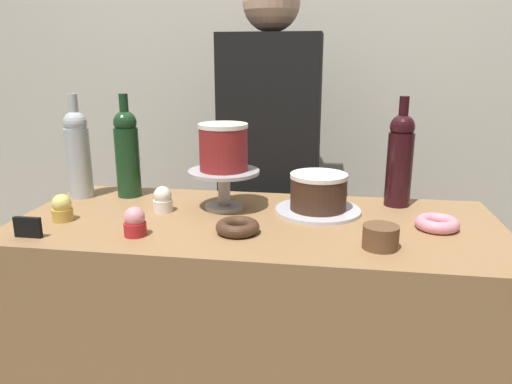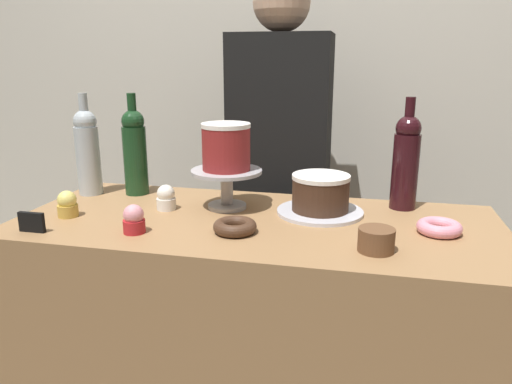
{
  "view_description": "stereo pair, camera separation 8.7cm",
  "coord_description": "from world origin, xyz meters",
  "px_view_note": "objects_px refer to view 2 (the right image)",
  "views": [
    {
      "loc": [
        0.2,
        -1.25,
        1.31
      ],
      "look_at": [
        0.0,
        0.0,
        0.96
      ],
      "focal_mm": 34.16,
      "sensor_mm": 36.0,
      "label": 1
    },
    {
      "loc": [
        0.28,
        -1.24,
        1.31
      ],
      "look_at": [
        0.0,
        0.0,
        0.96
      ],
      "focal_mm": 34.16,
      "sensor_mm": 36.0,
      "label": 2
    }
  ],
  "objects_px": {
    "white_layer_cake": "(226,147)",
    "donut_pink": "(439,227)",
    "cake_stand_pedestal": "(227,182)",
    "donut_chocolate": "(235,226)",
    "wine_bottle_green": "(135,150)",
    "cupcake_vanilla": "(166,198)",
    "cupcake_strawberry": "(134,220)",
    "cookie_stack": "(376,240)",
    "price_sign_chalkboard": "(32,222)",
    "barista_figure": "(279,188)",
    "wine_bottle_dark_red": "(406,160)",
    "chocolate_round_cake": "(321,193)",
    "cupcake_lemon": "(67,205)",
    "wine_bottle_clear": "(88,150)"
  },
  "relations": [
    {
      "from": "white_layer_cake",
      "to": "donut_pink",
      "type": "relative_size",
      "value": 1.26
    },
    {
      "from": "cake_stand_pedestal",
      "to": "donut_chocolate",
      "type": "relative_size",
      "value": 1.85
    },
    {
      "from": "wine_bottle_green",
      "to": "cupcake_vanilla",
      "type": "relative_size",
      "value": 4.38
    },
    {
      "from": "cupcake_strawberry",
      "to": "cookie_stack",
      "type": "xyz_separation_m",
      "value": [
        0.6,
        0.01,
        -0.01
      ]
    },
    {
      "from": "wine_bottle_green",
      "to": "donut_chocolate",
      "type": "xyz_separation_m",
      "value": [
        0.41,
        -0.29,
        -0.13
      ]
    },
    {
      "from": "price_sign_chalkboard",
      "to": "barista_figure",
      "type": "height_order",
      "value": "barista_figure"
    },
    {
      "from": "cake_stand_pedestal",
      "to": "donut_chocolate",
      "type": "bearing_deg",
      "value": -68.46
    },
    {
      "from": "cookie_stack",
      "to": "price_sign_chalkboard",
      "type": "relative_size",
      "value": 1.2
    },
    {
      "from": "wine_bottle_dark_red",
      "to": "barista_figure",
      "type": "distance_m",
      "value": 0.56
    },
    {
      "from": "cupcake_strawberry",
      "to": "donut_pink",
      "type": "xyz_separation_m",
      "value": [
        0.76,
        0.17,
        -0.02
      ]
    },
    {
      "from": "chocolate_round_cake",
      "to": "cupcake_lemon",
      "type": "distance_m",
      "value": 0.71
    },
    {
      "from": "wine_bottle_green",
      "to": "barista_figure",
      "type": "distance_m",
      "value": 0.57
    },
    {
      "from": "chocolate_round_cake",
      "to": "cupcake_vanilla",
      "type": "distance_m",
      "value": 0.45
    },
    {
      "from": "barista_figure",
      "to": "chocolate_round_cake",
      "type": "bearing_deg",
      "value": -65.26
    },
    {
      "from": "donut_pink",
      "to": "cupcake_lemon",
      "type": "bearing_deg",
      "value": -175.1
    },
    {
      "from": "cake_stand_pedestal",
      "to": "wine_bottle_clear",
      "type": "bearing_deg",
      "value": 173.54
    },
    {
      "from": "cookie_stack",
      "to": "chocolate_round_cake",
      "type": "bearing_deg",
      "value": 120.93
    },
    {
      "from": "cupcake_vanilla",
      "to": "chocolate_round_cake",
      "type": "bearing_deg",
      "value": 7.88
    },
    {
      "from": "donut_chocolate",
      "to": "wine_bottle_clear",
      "type": "bearing_deg",
      "value": 155.59
    },
    {
      "from": "wine_bottle_dark_red",
      "to": "cupcake_vanilla",
      "type": "bearing_deg",
      "value": -165.95
    },
    {
      "from": "wine_bottle_green",
      "to": "cupcake_strawberry",
      "type": "distance_m",
      "value": 0.4
    },
    {
      "from": "wine_bottle_green",
      "to": "wine_bottle_dark_red",
      "type": "height_order",
      "value": "same"
    },
    {
      "from": "wine_bottle_dark_red",
      "to": "donut_chocolate",
      "type": "xyz_separation_m",
      "value": [
        -0.43,
        -0.32,
        -0.13
      ]
    },
    {
      "from": "wine_bottle_clear",
      "to": "cookie_stack",
      "type": "distance_m",
      "value": 0.96
    },
    {
      "from": "cupcake_lemon",
      "to": "cookie_stack",
      "type": "bearing_deg",
      "value": -4.81
    },
    {
      "from": "cake_stand_pedestal",
      "to": "cupcake_strawberry",
      "type": "relative_size",
      "value": 2.79
    },
    {
      "from": "cupcake_lemon",
      "to": "cupcake_strawberry",
      "type": "distance_m",
      "value": 0.25
    },
    {
      "from": "chocolate_round_cake",
      "to": "cupcake_strawberry",
      "type": "relative_size",
      "value": 2.21
    },
    {
      "from": "white_layer_cake",
      "to": "cupcake_vanilla",
      "type": "relative_size",
      "value": 1.91
    },
    {
      "from": "cake_stand_pedestal",
      "to": "cupcake_lemon",
      "type": "height_order",
      "value": "cake_stand_pedestal"
    },
    {
      "from": "wine_bottle_dark_red",
      "to": "price_sign_chalkboard",
      "type": "bearing_deg",
      "value": -155.48
    },
    {
      "from": "wine_bottle_clear",
      "to": "donut_chocolate",
      "type": "bearing_deg",
      "value": -24.41
    },
    {
      "from": "white_layer_cake",
      "to": "price_sign_chalkboard",
      "type": "xyz_separation_m",
      "value": [
        -0.43,
        -0.31,
        -0.16
      ]
    },
    {
      "from": "chocolate_round_cake",
      "to": "cupcake_vanilla",
      "type": "height_order",
      "value": "chocolate_round_cake"
    },
    {
      "from": "donut_chocolate",
      "to": "price_sign_chalkboard",
      "type": "distance_m",
      "value": 0.52
    },
    {
      "from": "cupcake_vanilla",
      "to": "price_sign_chalkboard",
      "type": "distance_m",
      "value": 0.36
    },
    {
      "from": "wine_bottle_dark_red",
      "to": "chocolate_round_cake",
      "type": "bearing_deg",
      "value": -155.11
    },
    {
      "from": "price_sign_chalkboard",
      "to": "barista_figure",
      "type": "bearing_deg",
      "value": 55.41
    },
    {
      "from": "barista_figure",
      "to": "donut_pink",
      "type": "bearing_deg",
      "value": -45.85
    },
    {
      "from": "donut_pink",
      "to": "cookie_stack",
      "type": "bearing_deg",
      "value": -135.22
    },
    {
      "from": "cookie_stack",
      "to": "barista_figure",
      "type": "xyz_separation_m",
      "value": [
        -0.35,
        0.68,
        -0.07
      ]
    },
    {
      "from": "wine_bottle_green",
      "to": "cake_stand_pedestal",
      "type": "bearing_deg",
      "value": -15.07
    },
    {
      "from": "cake_stand_pedestal",
      "to": "cookie_stack",
      "type": "height_order",
      "value": "cake_stand_pedestal"
    },
    {
      "from": "wine_bottle_green",
      "to": "barista_figure",
      "type": "relative_size",
      "value": 0.2
    },
    {
      "from": "cupcake_vanilla",
      "to": "donut_pink",
      "type": "height_order",
      "value": "cupcake_vanilla"
    },
    {
      "from": "cupcake_strawberry",
      "to": "wine_bottle_dark_red",
      "type": "bearing_deg",
      "value": 28.86
    },
    {
      "from": "chocolate_round_cake",
      "to": "price_sign_chalkboard",
      "type": "distance_m",
      "value": 0.77
    },
    {
      "from": "cupcake_lemon",
      "to": "cupcake_vanilla",
      "type": "height_order",
      "value": "same"
    },
    {
      "from": "cake_stand_pedestal",
      "to": "cookie_stack",
      "type": "xyz_separation_m",
      "value": [
        0.43,
        -0.25,
        -0.05
      ]
    },
    {
      "from": "cookie_stack",
      "to": "wine_bottle_dark_red",
      "type": "bearing_deg",
      "value": 77.68
    }
  ]
}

